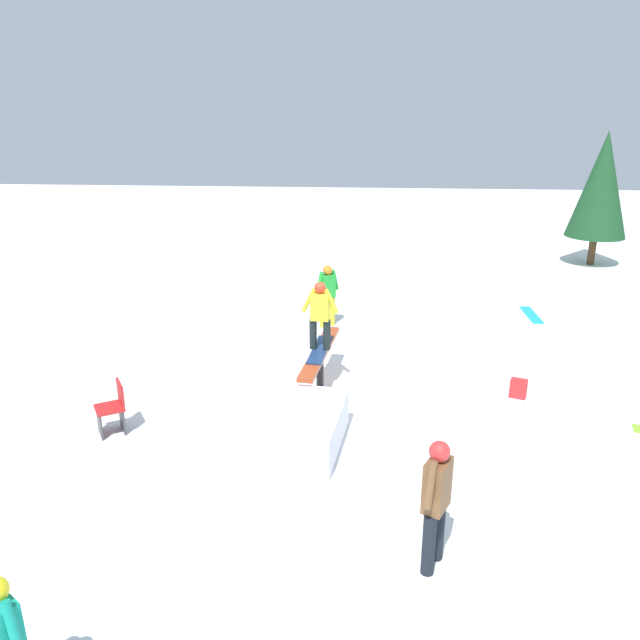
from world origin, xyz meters
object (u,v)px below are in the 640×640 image
at_px(pine_tree_near, 602,185).
at_px(bystander_brown, 436,498).
at_px(bystander_green, 327,292).
at_px(folding_chair, 113,410).
at_px(loose_snowboard_cyan, 531,315).
at_px(loose_snowboard_white, 404,345).
at_px(rail_feature, 320,356).
at_px(main_rider_on_rail, 320,317).
at_px(backpack_on_snow, 518,388).

bearing_deg(pine_tree_near, bystander_brown, 156.13).
relative_size(bystander_green, folding_chair, 1.74).
relative_size(bystander_brown, loose_snowboard_cyan, 1.23).
distance_m(loose_snowboard_white, loose_snowboard_cyan, 4.15).
height_order(bystander_green, bystander_brown, bystander_brown).
bearing_deg(rail_feature, loose_snowboard_cyan, -39.93).
xyz_separation_m(main_rider_on_rail, pine_tree_near, (10.42, -8.39, 1.21)).
bearing_deg(bystander_brown, backpack_on_snow, 2.67).
height_order(main_rider_on_rail, folding_chair, main_rider_on_rail).
bearing_deg(main_rider_on_rail, rail_feature, 0.00).
distance_m(main_rider_on_rail, loose_snowboard_cyan, 7.13).
relative_size(bystander_green, pine_tree_near, 0.35).
xyz_separation_m(bystander_brown, pine_tree_near, (15.14, -6.70, 1.72)).
height_order(backpack_on_snow, pine_tree_near, pine_tree_near).
height_order(bystander_brown, folding_chair, bystander_brown).
distance_m(rail_feature, bystander_green, 3.55).
height_order(rail_feature, pine_tree_near, pine_tree_near).
distance_m(loose_snowboard_cyan, folding_chair, 10.73).
xyz_separation_m(bystander_brown, backpack_on_snow, (4.65, -2.01, -0.76)).
bearing_deg(bystander_green, backpack_on_snow, 100.15).
height_order(loose_snowboard_white, backpack_on_snow, backpack_on_snow).
relative_size(rail_feature, backpack_on_snow, 7.80).
distance_m(main_rider_on_rail, pine_tree_near, 13.43).
bearing_deg(bystander_brown, pine_tree_near, 2.17).
height_order(main_rider_on_rail, backpack_on_snow, main_rider_on_rail).
bearing_deg(loose_snowboard_cyan, bystander_brown, -21.76).
bearing_deg(main_rider_on_rail, loose_snowboard_white, -31.13).
distance_m(main_rider_on_rail, bystander_brown, 5.04).
bearing_deg(pine_tree_near, loose_snowboard_white, 140.38).
bearing_deg(bystander_brown, main_rider_on_rail, 45.80).
distance_m(rail_feature, main_rider_on_rail, 0.77).
height_order(bystander_brown, backpack_on_snow, bystander_brown).
distance_m(bystander_brown, folding_chair, 5.71).
bearing_deg(loose_snowboard_white, bystander_green, -70.03).
distance_m(bystander_green, loose_snowboard_white, 2.33).
bearing_deg(bystander_green, loose_snowboard_white, 110.51).
bearing_deg(loose_snowboard_white, backpack_on_snow, 92.46).
bearing_deg(backpack_on_snow, main_rider_on_rail, -161.13).
bearing_deg(loose_snowboard_cyan, loose_snowboard_white, -56.56).
xyz_separation_m(loose_snowboard_cyan, pine_tree_near, (5.66, -3.29, 2.64)).
relative_size(loose_snowboard_white, loose_snowboard_cyan, 1.07).
distance_m(rail_feature, loose_snowboard_white, 2.99).
xyz_separation_m(loose_snowboard_white, folding_chair, (-4.30, 4.99, 0.40)).
bearing_deg(backpack_on_snow, pine_tree_near, 85.89).
relative_size(main_rider_on_rail, backpack_on_snow, 4.24).
height_order(main_rider_on_rail, bystander_green, main_rider_on_rail).
bearing_deg(pine_tree_near, rail_feature, 141.14).
relative_size(rail_feature, loose_snowboard_cyan, 1.96).
xyz_separation_m(bystander_green, bystander_brown, (-8.27, -1.79, 0.07)).
height_order(rail_feature, bystander_green, bystander_green).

